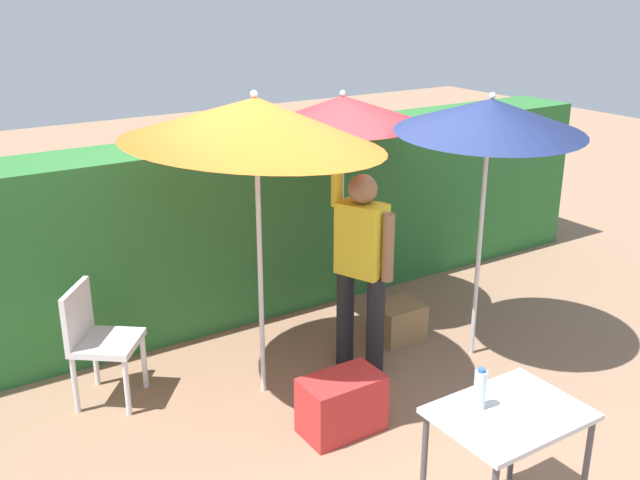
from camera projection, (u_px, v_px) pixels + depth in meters
ground_plane at (341, 386)px, 5.61m from camera, size 24.00×24.00×0.00m
hedge_row at (238, 226)px, 6.66m from camera, size 8.00×0.70×1.63m
umbrella_rainbow at (343, 111)px, 6.17m from camera, size 1.42×1.42×2.07m
umbrella_orange at (255, 121)px, 4.88m from camera, size 1.83×1.81×2.28m
umbrella_yellow at (490, 116)px, 5.44m from camera, size 1.45×1.45×2.16m
person_vendor at (361, 259)px, 5.55m from camera, size 0.34×0.54×1.88m
chair_plastic at (97, 337)px, 5.28m from camera, size 0.62×0.62×0.89m
cooler_box at (342, 404)px, 4.99m from camera, size 0.56×0.33×0.41m
crate_cardboard at (397, 321)px, 6.31m from camera, size 0.40×0.36×0.31m
folding_table at (509, 426)px, 3.97m from camera, size 0.80×0.60×0.75m
bottle_water at (480, 389)px, 3.93m from camera, size 0.07×0.07×0.24m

